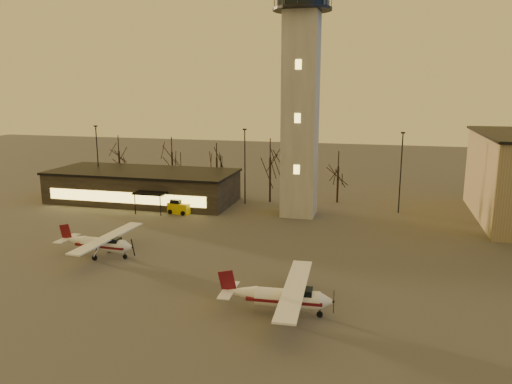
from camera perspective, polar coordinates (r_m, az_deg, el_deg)
ground at (r=34.57m, az=-3.68°, el=-14.86°), size 220.00×220.00×0.00m
control_tower at (r=60.07m, az=5.17°, el=12.65°), size 6.80×6.80×32.60m
terminal at (r=70.27m, az=-12.78°, el=0.68°), size 25.40×12.20×4.30m
light_poles at (r=61.82m, az=5.58°, el=2.46°), size 58.50×12.25×10.14m
tree_row at (r=72.96m, az=-4.52°, el=4.36°), size 37.20×9.20×8.80m
cessna_front at (r=35.46m, az=3.82°, el=-12.31°), size 8.56×10.82×2.98m
cessna_rear at (r=48.71m, az=-16.85°, el=-6.00°), size 8.21×10.37×2.86m
service_cart at (r=63.09m, az=-8.74°, el=-1.81°), size 3.05×2.22×1.79m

